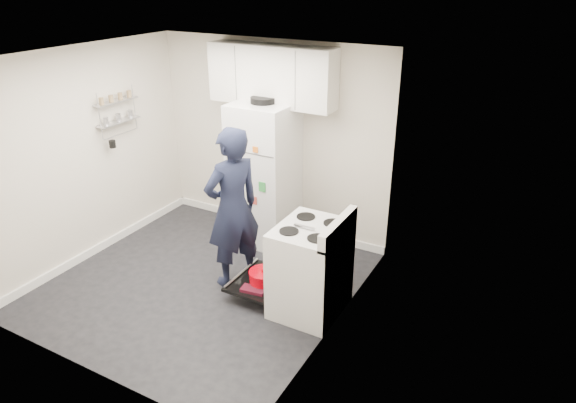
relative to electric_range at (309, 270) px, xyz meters
The scene contains 7 objects.
room 1.49m from the electric_range, behind, with size 3.21×3.21×2.51m.
electric_range is the anchor object (origin of this frame).
open_oven_door 0.62m from the electric_range, behind, with size 0.55×0.70×0.23m.
refrigerator 1.67m from the electric_range, 137.05° to the left, with size 0.72×0.74×1.87m.
upper_cabinets 2.38m from the electric_range, 132.27° to the left, with size 1.60×0.33×0.70m, color silver.
wall_shelf_rack 3.05m from the electric_range, behind, with size 0.14×0.60×0.61m.
person 1.06m from the electric_range, behind, with size 0.66×0.43×1.81m, color black.
Camera 1 is at (3.20, -3.85, 3.25)m, focal length 32.00 mm.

